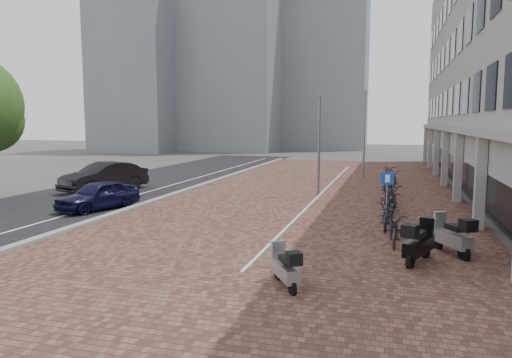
{
  "coord_description": "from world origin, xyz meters",
  "views": [
    {
      "loc": [
        5.8,
        -14.17,
        3.82
      ],
      "look_at": [
        0.0,
        6.0,
        1.3
      ],
      "focal_mm": 33.43,
      "sensor_mm": 36.0,
      "label": 1
    }
  ],
  "objects_px": {
    "car_dark": "(104,177)",
    "scooter_mid": "(419,242)",
    "parking_sign": "(387,193)",
    "scooter_back": "(285,267)",
    "scooter_front": "(451,235)",
    "car_navy": "(98,195)"
  },
  "relations": [
    {
      "from": "car_dark",
      "to": "scooter_mid",
      "type": "xyz_separation_m",
      "value": [
        16.03,
        -9.51,
        -0.2
      ]
    },
    {
      "from": "car_dark",
      "to": "parking_sign",
      "type": "bearing_deg",
      "value": -0.07
    },
    {
      "from": "scooter_back",
      "to": "car_dark",
      "type": "bearing_deg",
      "value": 105.23
    },
    {
      "from": "scooter_mid",
      "to": "parking_sign",
      "type": "bearing_deg",
      "value": 125.13
    },
    {
      "from": "scooter_front",
      "to": "scooter_back",
      "type": "bearing_deg",
      "value": -164.18
    },
    {
      "from": "parking_sign",
      "to": "car_dark",
      "type": "bearing_deg",
      "value": 171.39
    },
    {
      "from": "scooter_mid",
      "to": "scooter_front",
      "type": "bearing_deg",
      "value": 71.99
    },
    {
      "from": "parking_sign",
      "to": "scooter_front",
      "type": "bearing_deg",
      "value": -42.03
    },
    {
      "from": "car_dark",
      "to": "parking_sign",
      "type": "xyz_separation_m",
      "value": [
        15.13,
        -5.8,
        0.57
      ]
    },
    {
      "from": "car_dark",
      "to": "scooter_mid",
      "type": "bearing_deg",
      "value": -9.78
    },
    {
      "from": "scooter_front",
      "to": "scooter_back",
      "type": "xyz_separation_m",
      "value": [
        -4.0,
        -3.98,
        -0.09
      ]
    },
    {
      "from": "car_dark",
      "to": "scooter_front",
      "type": "relative_size",
      "value": 2.82
    },
    {
      "from": "scooter_front",
      "to": "parking_sign",
      "type": "height_order",
      "value": "parking_sign"
    },
    {
      "from": "car_dark",
      "to": "parking_sign",
      "type": "height_order",
      "value": "parking_sign"
    },
    {
      "from": "scooter_mid",
      "to": "parking_sign",
      "type": "height_order",
      "value": "parking_sign"
    },
    {
      "from": "car_dark",
      "to": "scooter_back",
      "type": "height_order",
      "value": "car_dark"
    },
    {
      "from": "car_navy",
      "to": "scooter_front",
      "type": "distance_m",
      "value": 14.41
    },
    {
      "from": "car_navy",
      "to": "parking_sign",
      "type": "relative_size",
      "value": 1.79
    },
    {
      "from": "scooter_front",
      "to": "scooter_mid",
      "type": "bearing_deg",
      "value": -158.57
    },
    {
      "from": "car_navy",
      "to": "parking_sign",
      "type": "xyz_separation_m",
      "value": [
        12.16,
        -0.86,
        0.73
      ]
    },
    {
      "from": "scooter_back",
      "to": "parking_sign",
      "type": "height_order",
      "value": "parking_sign"
    },
    {
      "from": "car_navy",
      "to": "scooter_back",
      "type": "distance_m",
      "value": 12.45
    }
  ]
}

